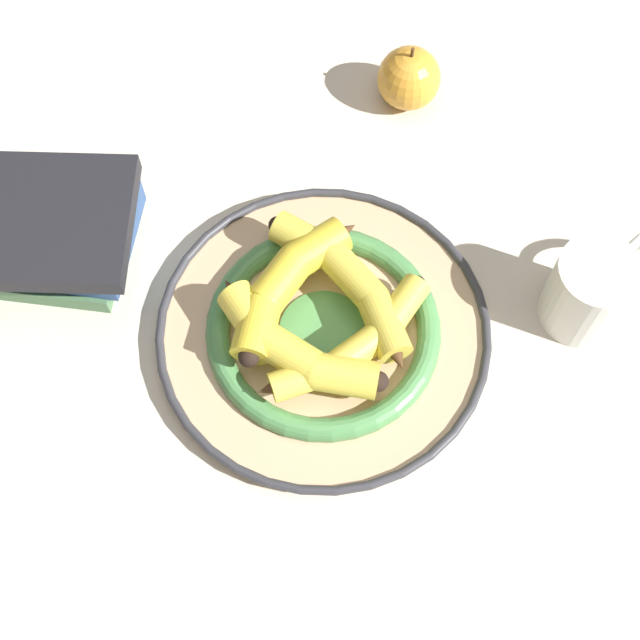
{
  "coord_description": "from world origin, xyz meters",
  "views": [
    {
      "loc": [
        -0.27,
        -0.25,
        0.85
      ],
      "look_at": [
        0.03,
        0.0,
        0.03
      ],
      "focal_mm": 50.0,
      "sensor_mm": 36.0,
      "label": 1
    }
  ],
  "objects_px": {
    "banana_d": "(349,282)",
    "apple": "(409,78)",
    "banana_a": "(287,283)",
    "banana_b": "(291,347)",
    "banana_c": "(352,347)",
    "decorative_bowl": "(320,329)",
    "book_stack": "(44,229)",
    "coffee_mug": "(592,289)"
  },
  "relations": [
    {
      "from": "decorative_bowl",
      "to": "book_stack",
      "type": "relative_size",
      "value": 1.38
    },
    {
      "from": "apple",
      "to": "book_stack",
      "type": "bearing_deg",
      "value": 158.99
    },
    {
      "from": "banana_a",
      "to": "banana_b",
      "type": "distance_m",
      "value": 0.07
    },
    {
      "from": "coffee_mug",
      "to": "decorative_bowl",
      "type": "bearing_deg",
      "value": 143.37
    },
    {
      "from": "banana_d",
      "to": "coffee_mug",
      "type": "distance_m",
      "value": 0.25
    },
    {
      "from": "decorative_bowl",
      "to": "book_stack",
      "type": "bearing_deg",
      "value": 111.92
    },
    {
      "from": "banana_b",
      "to": "coffee_mug",
      "type": "bearing_deg",
      "value": 45.89
    },
    {
      "from": "banana_b",
      "to": "coffee_mug",
      "type": "distance_m",
      "value": 0.31
    },
    {
      "from": "banana_c",
      "to": "apple",
      "type": "xyz_separation_m",
      "value": [
        0.31,
        0.17,
        -0.01
      ]
    },
    {
      "from": "banana_a",
      "to": "apple",
      "type": "relative_size",
      "value": 2.3
    },
    {
      "from": "apple",
      "to": "banana_b",
      "type": "bearing_deg",
      "value": -159.74
    },
    {
      "from": "banana_c",
      "to": "book_stack",
      "type": "relative_size",
      "value": 0.83
    },
    {
      "from": "banana_a",
      "to": "book_stack",
      "type": "xyz_separation_m",
      "value": [
        -0.12,
        0.24,
        -0.01
      ]
    },
    {
      "from": "banana_a",
      "to": "banana_b",
      "type": "xyz_separation_m",
      "value": [
        -0.05,
        -0.05,
        -0.0
      ]
    },
    {
      "from": "banana_b",
      "to": "apple",
      "type": "bearing_deg",
      "value": 103.03
    },
    {
      "from": "banana_c",
      "to": "banana_d",
      "type": "bearing_deg",
      "value": 54.11
    },
    {
      "from": "banana_d",
      "to": "banana_a",
      "type": "bearing_deg",
      "value": 52.56
    },
    {
      "from": "apple",
      "to": "banana_d",
      "type": "bearing_deg",
      "value": -154.0
    },
    {
      "from": "banana_b",
      "to": "decorative_bowl",
      "type": "bearing_deg",
      "value": 86.19
    },
    {
      "from": "decorative_bowl",
      "to": "banana_b",
      "type": "relative_size",
      "value": 1.72
    },
    {
      "from": "banana_b",
      "to": "banana_c",
      "type": "bearing_deg",
      "value": 35.81
    },
    {
      "from": "book_stack",
      "to": "banana_d",
      "type": "bearing_deg",
      "value": 178.08
    },
    {
      "from": "banana_c",
      "to": "book_stack",
      "type": "height_order",
      "value": "book_stack"
    },
    {
      "from": "banana_c",
      "to": "banana_d",
      "type": "distance_m",
      "value": 0.07
    },
    {
      "from": "apple",
      "to": "banana_a",
      "type": "bearing_deg",
      "value": -165.39
    },
    {
      "from": "banana_b",
      "to": "banana_c",
      "type": "xyz_separation_m",
      "value": [
        0.04,
        -0.04,
        -0.0
      ]
    },
    {
      "from": "banana_b",
      "to": "book_stack",
      "type": "height_order",
      "value": "book_stack"
    },
    {
      "from": "decorative_bowl",
      "to": "banana_c",
      "type": "bearing_deg",
      "value": -96.29
    },
    {
      "from": "banana_a",
      "to": "banana_d",
      "type": "xyz_separation_m",
      "value": [
        0.04,
        -0.05,
        -0.0
      ]
    },
    {
      "from": "decorative_bowl",
      "to": "banana_b",
      "type": "bearing_deg",
      "value": -176.58
    },
    {
      "from": "decorative_bowl",
      "to": "banana_b",
      "type": "distance_m",
      "value": 0.06
    },
    {
      "from": "banana_a",
      "to": "banana_c",
      "type": "height_order",
      "value": "banana_a"
    },
    {
      "from": "banana_d",
      "to": "apple",
      "type": "bearing_deg",
      "value": -54.07
    },
    {
      "from": "banana_a",
      "to": "apple",
      "type": "xyz_separation_m",
      "value": [
        0.3,
        0.08,
        -0.01
      ]
    },
    {
      "from": "banana_c",
      "to": "coffee_mug",
      "type": "bearing_deg",
      "value": -23.47
    },
    {
      "from": "banana_d",
      "to": "book_stack",
      "type": "relative_size",
      "value": 0.87
    },
    {
      "from": "banana_c",
      "to": "decorative_bowl",
      "type": "bearing_deg",
      "value": 94.71
    },
    {
      "from": "banana_c",
      "to": "apple",
      "type": "distance_m",
      "value": 0.35
    },
    {
      "from": "apple",
      "to": "decorative_bowl",
      "type": "bearing_deg",
      "value": -157.37
    },
    {
      "from": "banana_c",
      "to": "apple",
      "type": "height_order",
      "value": "apple"
    },
    {
      "from": "banana_b",
      "to": "banana_d",
      "type": "bearing_deg",
      "value": 85.28
    },
    {
      "from": "decorative_bowl",
      "to": "banana_d",
      "type": "distance_m",
      "value": 0.06
    }
  ]
}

